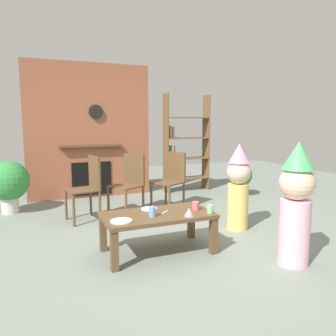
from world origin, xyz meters
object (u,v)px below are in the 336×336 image
at_px(child_with_cone_hat, 296,201).
at_px(dining_chair_middle, 130,180).
at_px(bookshelf, 183,146).
at_px(potted_plant_short, 9,182).
at_px(paper_plate_rear, 121,221).
at_px(coffee_table, 158,219).
at_px(paper_cup_center, 210,209).
at_px(dining_chair_right, 171,177).
at_px(paper_plate_front, 149,209).
at_px(birthday_cake_slice, 189,212).
at_px(potted_plant_tall, 241,177).
at_px(child_in_pink, 238,185).
at_px(paper_cup_near_left, 196,206).
at_px(paper_cup_near_right, 152,212).
at_px(dining_chair_left, 88,184).

relative_size(child_with_cone_hat, dining_chair_middle, 1.32).
distance_m(bookshelf, potted_plant_short, 3.17).
height_order(paper_plate_rear, dining_chair_middle, dining_chair_middle).
relative_size(coffee_table, paper_plate_rear, 5.44).
distance_m(paper_cup_center, dining_chair_middle, 1.75).
bearing_deg(dining_chair_right, paper_plate_front, 29.37).
xyz_separation_m(birthday_cake_slice, potted_plant_tall, (2.10, 2.09, -0.11)).
height_order(child_in_pink, potted_plant_short, child_in_pink).
bearing_deg(birthday_cake_slice, bookshelf, 65.68).
bearing_deg(dining_chair_middle, paper_cup_near_left, 70.90).
xyz_separation_m(paper_plate_front, potted_plant_tall, (2.39, 1.70, -0.07)).
bearing_deg(child_with_cone_hat, potted_plant_short, -14.07).
bearing_deg(paper_cup_near_right, paper_plate_rear, -173.49).
distance_m(bookshelf, paper_plate_front, 3.04).
distance_m(paper_cup_near_left, dining_chair_left, 1.73).
relative_size(paper_cup_near_left, paper_cup_center, 1.04).
xyz_separation_m(bookshelf, potted_plant_short, (-3.11, -0.45, -0.42)).
bearing_deg(paper_plate_rear, dining_chair_right, 53.38).
height_order(paper_plate_front, potted_plant_short, potted_plant_short).
distance_m(coffee_table, paper_cup_near_left, 0.45).
bearing_deg(dining_chair_middle, paper_plate_front, 52.88).
bearing_deg(paper_cup_near_right, child_with_cone_hat, -29.71).
relative_size(paper_cup_center, potted_plant_tall, 0.14).
bearing_deg(paper_cup_near_right, potted_plant_tall, 38.70).
relative_size(paper_plate_front, dining_chair_middle, 0.19).
distance_m(birthday_cake_slice, child_in_pink, 1.10).
bearing_deg(potted_plant_tall, coffee_table, -141.58).
height_order(paper_cup_near_right, child_in_pink, child_in_pink).
bearing_deg(paper_cup_center, paper_plate_rear, 175.87).
bearing_deg(birthday_cake_slice, coffee_table, 140.54).
bearing_deg(birthday_cake_slice, dining_chair_right, 72.39).
height_order(child_in_pink, potted_plant_tall, child_in_pink).
height_order(birthday_cake_slice, potted_plant_short, potted_plant_short).
xyz_separation_m(dining_chair_left, dining_chair_right, (1.30, 0.09, 0.00)).
relative_size(coffee_table, dining_chair_left, 1.27).
bearing_deg(paper_plate_rear, paper_cup_center, -4.13).
bearing_deg(dining_chair_left, paper_plate_rear, 81.72).
bearing_deg(bookshelf, child_in_pink, -98.66).
bearing_deg(paper_cup_near_left, coffee_table, 175.99).
height_order(bookshelf, dining_chair_right, bookshelf).
bearing_deg(potted_plant_short, paper_cup_near_left, -49.48).
height_order(paper_cup_near_left, birthday_cake_slice, paper_cup_near_left).
bearing_deg(child_in_pink, paper_plate_rear, 0.69).
xyz_separation_m(paper_cup_near_left, dining_chair_middle, (-0.29, 1.54, 0.04)).
bearing_deg(child_in_pink, paper_plate_front, -8.35).
distance_m(paper_cup_center, paper_plate_front, 0.66).
height_order(paper_cup_center, potted_plant_short, potted_plant_short).
xyz_separation_m(paper_cup_near_left, dining_chair_left, (-0.91, 1.47, 0.04)).
bearing_deg(potted_plant_short, dining_chair_left, -38.01).
xyz_separation_m(birthday_cake_slice, dining_chair_left, (-0.74, 1.66, 0.04)).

